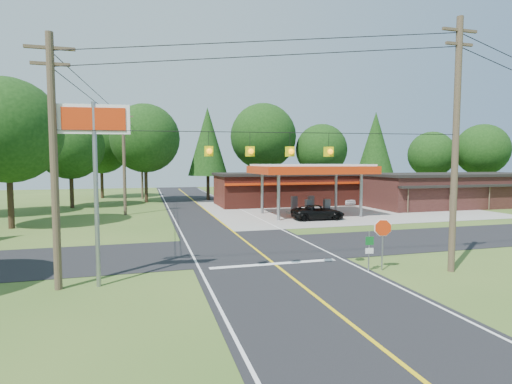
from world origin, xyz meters
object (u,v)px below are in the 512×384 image
object	(u,v)px
gas_canopy	(310,171)
big_stop_sign	(95,149)
sedan_car	(345,199)
octagonal_stop_sign	(383,232)
suv_car	(318,213)

from	to	relation	value
gas_canopy	big_stop_sign	xyz separation A→B (m)	(-17.00, -18.01, 1.33)
sedan_car	octagonal_stop_sign	xyz separation A→B (m)	(-12.50, -27.01, 1.21)
gas_canopy	octagonal_stop_sign	distance (m)	19.69
suv_car	octagonal_stop_sign	world-z (taller)	octagonal_stop_sign
gas_canopy	suv_car	size ratio (longest dim) A/B	2.28
gas_canopy	suv_car	bearing A→B (deg)	-99.46
sedan_car	octagonal_stop_sign	distance (m)	29.79
big_stop_sign	octagonal_stop_sign	world-z (taller)	big_stop_sign
suv_car	octagonal_stop_sign	bearing A→B (deg)	168.27
sedan_car	suv_car	bearing A→B (deg)	-123.23
octagonal_stop_sign	gas_canopy	bearing A→B (deg)	76.69
sedan_car	big_stop_sign	world-z (taller)	big_stop_sign
gas_canopy	suv_car	xyz separation A→B (m)	(-0.50, -3.00, -3.62)
big_stop_sign	gas_canopy	bearing A→B (deg)	46.65
gas_canopy	sedan_car	bearing A→B (deg)	45.00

